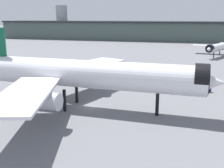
% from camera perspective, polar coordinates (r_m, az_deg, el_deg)
% --- Properties ---
extents(ground, '(900.00, 900.00, 0.00)m').
position_cam_1_polar(ground, '(59.35, -4.71, -4.86)').
color(ground, slate).
extents(airliner_near_gate, '(57.57, 52.56, 16.77)m').
position_cam_1_polar(airliner_near_gate, '(57.30, -6.83, 2.06)').
color(airliner_near_gate, white).
rests_on(airliner_near_gate, ground).
extents(airliner_far_taxiway, '(30.31, 33.76, 10.53)m').
position_cam_1_polar(airliner_far_taxiway, '(145.41, 22.29, 7.30)').
color(airliner_far_taxiway, silver).
rests_on(airliner_far_taxiway, ground).
extents(terminal_building, '(251.16, 29.93, 28.18)m').
position_cam_1_polar(terminal_building, '(224.83, 7.32, 11.09)').
color(terminal_building, '#475651').
rests_on(terminal_building, ground).
extents(baggage_tug_wing, '(3.34, 3.47, 1.85)m').
position_cam_1_polar(baggage_tug_wing, '(75.40, 18.97, -0.70)').
color(baggage_tug_wing, black).
rests_on(baggage_tug_wing, ground).
extents(traffic_cone_near_nose, '(0.45, 0.45, 0.57)m').
position_cam_1_polar(traffic_cone_near_nose, '(79.17, 15.33, -0.26)').
color(traffic_cone_near_nose, '#F2600C').
rests_on(traffic_cone_near_nose, ground).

